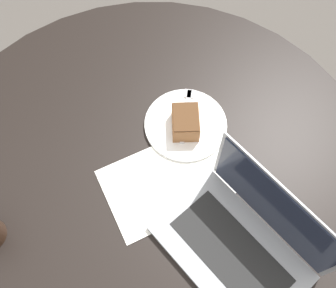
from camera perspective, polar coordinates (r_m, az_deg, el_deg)
ground_plane at (r=1.76m, az=-1.62°, el=-14.24°), size 12.00×12.00×0.00m
dining_table at (r=1.14m, az=-2.44°, el=-7.36°), size 1.24×1.24×0.78m
paper_document at (r=1.01m, az=0.47°, el=-5.11°), size 0.37×0.26×0.00m
plate at (r=1.08m, az=2.57°, el=2.83°), size 0.23×0.23×0.01m
cake_slice at (r=1.04m, az=2.55°, el=3.20°), size 0.09×0.11×0.06m
fork at (r=1.09m, az=2.74°, el=4.96°), size 0.09×0.16×0.00m
laptop at (r=0.94m, az=10.63°, el=-13.64°), size 0.35×0.41×0.22m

